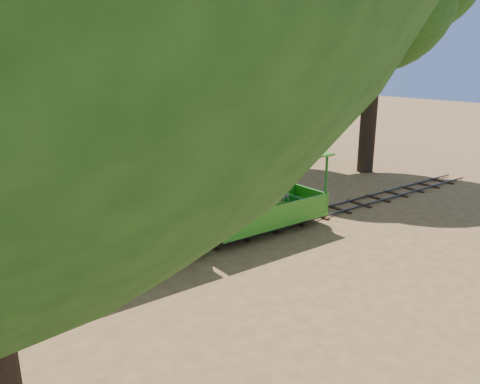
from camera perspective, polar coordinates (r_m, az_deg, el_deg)
ground at (r=12.84m, az=-0.11°, el=-5.54°), size 90.00×90.00×0.00m
track at (r=12.81m, az=-0.11°, el=-5.25°), size 22.00×1.00×0.10m
carriage_front at (r=11.03m, az=-13.93°, el=-5.14°), size 3.90×1.59×2.02m
carriage_rear at (r=13.08m, az=2.76°, el=-1.43°), size 3.90×1.59×2.02m
fence at (r=19.42m, az=-14.33°, el=3.20°), size 18.10×0.10×1.00m
shrub_west at (r=19.66m, az=-24.70°, el=3.25°), size 2.51×1.93×1.74m
shrub_mid_w at (r=19.79m, az=-22.92°, el=3.59°), size 2.58×1.98×1.78m
shrub_mid_e at (r=23.42m, az=-1.58°, el=6.27°), size 2.20×1.69×1.52m
shrub_east at (r=25.12m, az=3.78°, el=7.16°), size 2.52×1.93×1.74m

